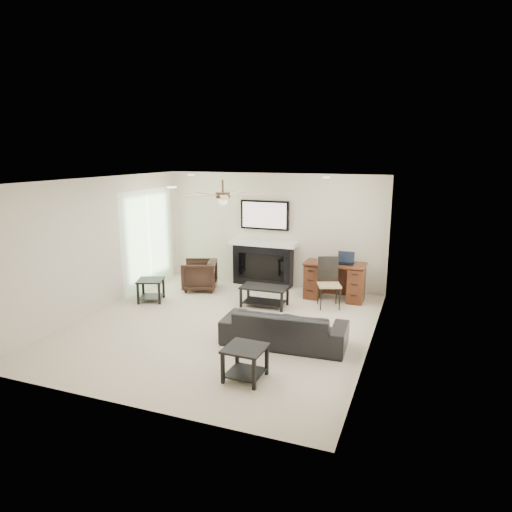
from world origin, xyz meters
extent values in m
plane|color=beige|center=(0.00, 0.00, 0.00)|extent=(5.50, 5.50, 0.00)
cube|color=white|center=(0.00, 0.00, 2.50)|extent=(5.00, 5.50, 0.04)
cube|color=beige|center=(0.00, 2.75, 1.25)|extent=(5.00, 0.04, 2.50)
cube|color=beige|center=(0.00, -2.75, 1.25)|extent=(5.00, 0.04, 2.50)
cube|color=beige|center=(-2.50, 0.00, 1.25)|extent=(0.04, 5.50, 2.50)
cube|color=beige|center=(2.50, 0.00, 1.25)|extent=(0.04, 5.50, 2.50)
cube|color=white|center=(2.45, 0.10, 1.23)|extent=(0.04, 5.10, 2.40)
cube|color=#93BC89|center=(-2.46, 1.55, 1.05)|extent=(0.04, 1.80, 2.10)
cylinder|color=#382619|center=(0.00, 0.10, 2.25)|extent=(1.40, 1.40, 0.30)
imported|color=black|center=(1.24, -0.39, 0.28)|extent=(1.96, 0.85, 0.56)
imported|color=black|center=(-1.36, 1.76, 0.33)|extent=(0.91, 0.90, 0.65)
cube|color=black|center=(0.34, 1.21, 0.20)|extent=(0.91, 0.52, 0.40)
cube|color=black|center=(1.09, -1.64, 0.23)|extent=(0.54, 0.54, 0.45)
cube|color=black|center=(-1.91, 0.71, 0.23)|extent=(0.64, 0.64, 0.45)
cube|color=black|center=(-0.19, 2.58, 0.95)|extent=(1.52, 0.34, 1.91)
cube|color=#411810|center=(1.53, 2.14, 0.38)|extent=(1.22, 0.56, 0.76)
cube|color=black|center=(1.53, 1.59, 0.48)|extent=(0.55, 0.56, 0.97)
cube|color=black|center=(1.73, 2.12, 0.88)|extent=(0.33, 0.24, 0.23)
camera|label=1|loc=(3.18, -6.78, 2.94)|focal=32.00mm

